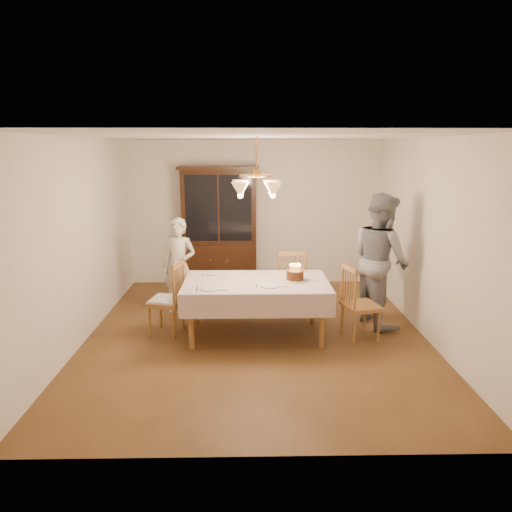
{
  "coord_description": "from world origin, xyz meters",
  "views": [
    {
      "loc": [
        -0.11,
        -5.75,
        2.47
      ],
      "look_at": [
        0.0,
        0.2,
        1.05
      ],
      "focal_mm": 32.0,
      "sensor_mm": 36.0,
      "label": 1
    }
  ],
  "objects_px": {
    "china_hutch": "(219,230)",
    "dining_table": "(256,287)",
    "chair_far_side": "(291,285)",
    "elderly_woman": "(179,266)",
    "birthday_cake": "(295,276)"
  },
  "relations": [
    {
      "from": "elderly_woman",
      "to": "birthday_cake",
      "type": "height_order",
      "value": "elderly_woman"
    },
    {
      "from": "chair_far_side",
      "to": "birthday_cake",
      "type": "xyz_separation_m",
      "value": [
        -0.03,
        -0.82,
        0.38
      ]
    },
    {
      "from": "china_hutch",
      "to": "dining_table",
      "type": "bearing_deg",
      "value": -74.8
    },
    {
      "from": "china_hutch",
      "to": "birthday_cake",
      "type": "relative_size",
      "value": 7.2
    },
    {
      "from": "dining_table",
      "to": "birthday_cake",
      "type": "bearing_deg",
      "value": 2.71
    },
    {
      "from": "dining_table",
      "to": "china_hutch",
      "type": "bearing_deg",
      "value": 105.2
    },
    {
      "from": "dining_table",
      "to": "chair_far_side",
      "type": "height_order",
      "value": "chair_far_side"
    },
    {
      "from": "dining_table",
      "to": "china_hutch",
      "type": "relative_size",
      "value": 0.88
    },
    {
      "from": "china_hutch",
      "to": "elderly_woman",
      "type": "bearing_deg",
      "value": -111.05
    },
    {
      "from": "chair_far_side",
      "to": "china_hutch",
      "type": "bearing_deg",
      "value": 129.34
    },
    {
      "from": "dining_table",
      "to": "china_hutch",
      "type": "height_order",
      "value": "china_hutch"
    },
    {
      "from": "dining_table",
      "to": "china_hutch",
      "type": "xyz_separation_m",
      "value": [
        -0.61,
        2.25,
        0.36
      ]
    },
    {
      "from": "chair_far_side",
      "to": "elderly_woman",
      "type": "bearing_deg",
      "value": 178.48
    },
    {
      "from": "chair_far_side",
      "to": "elderly_woman",
      "type": "height_order",
      "value": "elderly_woman"
    },
    {
      "from": "elderly_woman",
      "to": "dining_table",
      "type": "bearing_deg",
      "value": -18.62
    }
  ]
}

